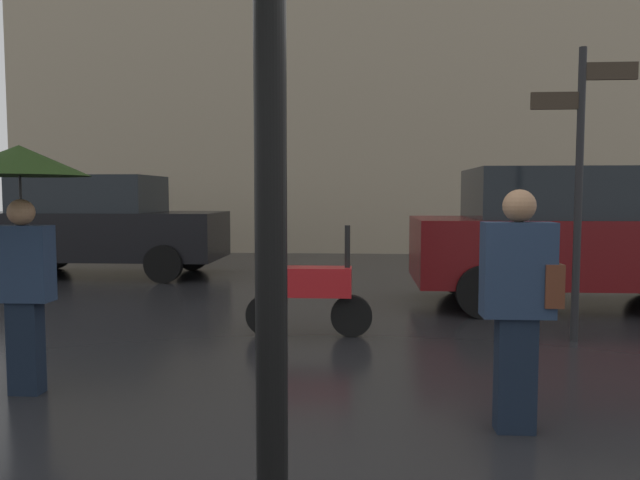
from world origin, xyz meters
TOP-DOWN VIEW (x-y plane):
  - pedestrian_with_umbrella at (-2.48, 2.01)m, footprint 1.05×1.05m
  - pedestrian_with_bag at (1.19, 1.49)m, footprint 0.50×0.24m
  - parked_scooter at (-0.47, 4.12)m, footprint 1.41×0.32m
  - parked_car_left at (-4.90, 8.89)m, footprint 4.58×2.04m
  - parked_car_right at (3.09, 6.19)m, footprint 4.48×2.07m
  - street_signpost at (2.45, 4.10)m, footprint 1.08×0.08m

SIDE VIEW (x-z plane):
  - parked_scooter at x=-0.47m, z-range -0.06..1.17m
  - pedestrian_with_bag at x=1.19m, z-range 0.11..1.71m
  - parked_car_left at x=-4.90m, z-range 0.03..1.96m
  - parked_car_right at x=3.09m, z-range 0.02..1.96m
  - pedestrian_with_umbrella at x=-2.48m, z-range 0.61..2.56m
  - street_signpost at x=2.45m, z-range 0.33..3.43m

